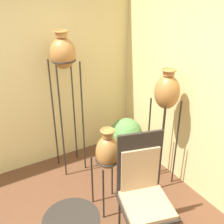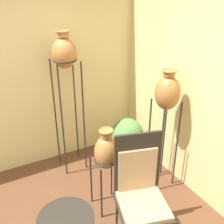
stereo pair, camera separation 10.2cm
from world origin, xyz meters
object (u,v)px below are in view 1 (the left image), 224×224
(vase_stand_medium, at_px, (167,94))
(chair, at_px, (143,187))
(vase_stand_short, at_px, (108,153))
(vase_stand_tall, at_px, (63,57))
(potted_plant, at_px, (126,138))

(vase_stand_medium, relative_size, chair, 1.34)
(chair, bearing_deg, vase_stand_medium, 53.65)
(vase_stand_short, relative_size, chair, 0.90)
(vase_stand_tall, relative_size, vase_stand_short, 1.85)
(vase_stand_tall, bearing_deg, chair, -83.05)
(vase_stand_medium, bearing_deg, vase_stand_short, -176.60)
(vase_stand_tall, bearing_deg, potted_plant, -20.67)
(vase_stand_short, height_order, chair, chair)
(vase_stand_medium, relative_size, potted_plant, 2.25)
(vase_stand_tall, relative_size, potted_plant, 2.79)
(chair, relative_size, potted_plant, 1.68)
(vase_stand_medium, xyz_separation_m, vase_stand_short, (-0.81, -0.05, -0.50))
(vase_stand_medium, bearing_deg, chair, -142.00)
(vase_stand_tall, relative_size, vase_stand_medium, 1.24)
(vase_stand_tall, distance_m, vase_stand_short, 1.26)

